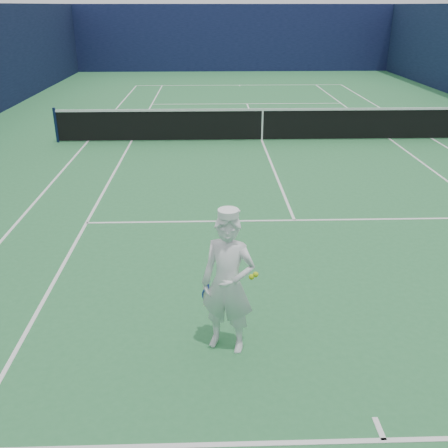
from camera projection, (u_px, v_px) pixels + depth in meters
ground at (262, 141)px, 15.78m from camera, size 80.00×80.00×0.00m
court_markings at (262, 140)px, 15.78m from camera, size 11.03×23.83×0.01m
windscreen_fence at (264, 75)px, 14.98m from camera, size 20.12×36.12×4.00m
tennis_net at (262, 123)px, 15.56m from camera, size 12.88×0.09×1.07m
tennis_player at (228, 284)px, 5.92m from camera, size 0.76×0.69×1.85m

